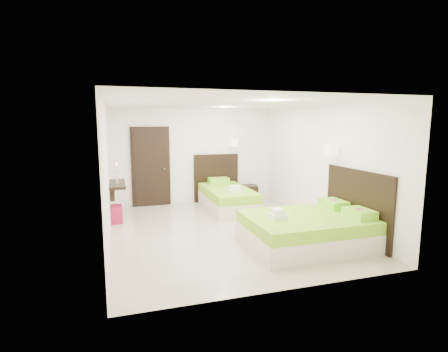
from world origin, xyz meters
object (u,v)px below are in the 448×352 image
object	(u,v)px
ottoman	(113,214)
bed_single	(227,197)
nightstand	(248,193)
bed_double	(311,228)

from	to	relation	value
ottoman	bed_single	bearing A→B (deg)	9.55
nightstand	ottoman	bearing A→B (deg)	-151.17
nightstand	ottoman	xyz separation A→B (m)	(-3.67, -1.15, -0.04)
bed_single	nightstand	distance (m)	1.10
bed_single	nightstand	size ratio (longest dim) A/B	4.19
bed_single	nightstand	xyz separation A→B (m)	(0.86, 0.68, -0.09)
bed_double	bed_single	bearing A→B (deg)	101.50
bed_single	bed_double	world-z (taller)	bed_double
bed_double	ottoman	size ratio (longest dim) A/B	5.66
bed_double	nightstand	distance (m)	3.76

